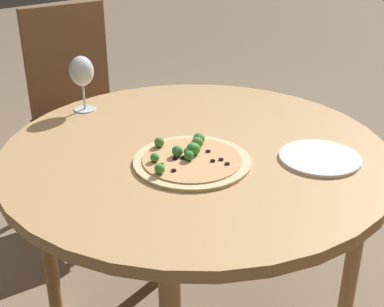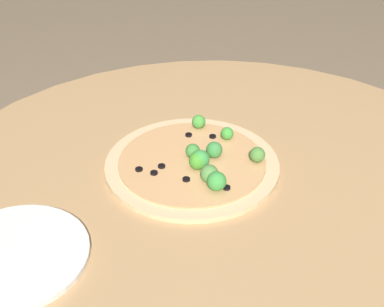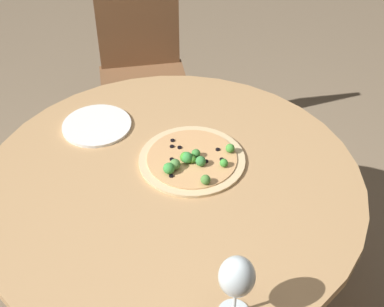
{
  "view_description": "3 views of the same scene",
  "coord_description": "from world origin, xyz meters",
  "px_view_note": "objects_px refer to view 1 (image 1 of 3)",
  "views": [
    {
      "loc": [
        -1.13,
        0.9,
        1.4
      ],
      "look_at": [
        -0.07,
        0.07,
        0.74
      ],
      "focal_mm": 50.0,
      "sensor_mm": 36.0,
      "label": 1
    },
    {
      "loc": [
        0.13,
        -0.74,
        1.3
      ],
      "look_at": [
        -0.07,
        0.07,
        0.74
      ],
      "focal_mm": 50.0,
      "sensor_mm": 36.0,
      "label": 2
    },
    {
      "loc": [
        1.18,
        -0.06,
        1.8
      ],
      "look_at": [
        -0.07,
        0.07,
        0.74
      ],
      "focal_mm": 50.0,
      "sensor_mm": 36.0,
      "label": 3
    }
  ],
  "objects_px": {
    "chair": "(80,109)",
    "plate_near": "(320,158)",
    "pizza": "(191,159)",
    "wine_glass": "(82,72)"
  },
  "relations": [
    {
      "from": "chair",
      "to": "plate_near",
      "type": "height_order",
      "value": "chair"
    },
    {
      "from": "pizza",
      "to": "plate_near",
      "type": "distance_m",
      "value": 0.37
    },
    {
      "from": "chair",
      "to": "plate_near",
      "type": "relative_size",
      "value": 4.1
    },
    {
      "from": "wine_glass",
      "to": "chair",
      "type": "bearing_deg",
      "value": -23.7
    },
    {
      "from": "chair",
      "to": "plate_near",
      "type": "xyz_separation_m",
      "value": [
        -1.24,
        -0.14,
        0.2
      ]
    },
    {
      "from": "pizza",
      "to": "wine_glass",
      "type": "height_order",
      "value": "wine_glass"
    },
    {
      "from": "pizza",
      "to": "plate_near",
      "type": "bearing_deg",
      "value": -125.34
    },
    {
      "from": "chair",
      "to": "pizza",
      "type": "distance_m",
      "value": 1.06
    },
    {
      "from": "plate_near",
      "to": "wine_glass",
      "type": "bearing_deg",
      "value": 24.42
    },
    {
      "from": "plate_near",
      "to": "pizza",
      "type": "bearing_deg",
      "value": 54.66
    }
  ]
}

